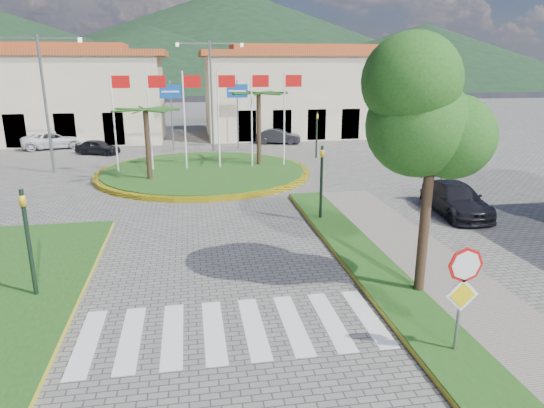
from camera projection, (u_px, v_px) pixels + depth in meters
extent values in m
cube|color=gray|center=(498.00, 348.00, 11.13)|extent=(4.00, 28.00, 0.15)
cube|color=#1E4A15|center=(450.00, 353.00, 10.94)|extent=(1.60, 28.00, 0.18)
cube|color=silver|center=(230.00, 329.00, 12.07)|extent=(8.00, 3.00, 0.01)
cylinder|color=yellow|center=(204.00, 172.00, 29.08)|extent=(12.70, 12.70, 0.24)
cylinder|color=#1E4A15|center=(204.00, 172.00, 29.07)|extent=(12.00, 12.00, 0.30)
cylinder|color=black|center=(148.00, 148.00, 26.17)|extent=(0.28, 0.28, 4.05)
cylinder|color=black|center=(259.00, 132.00, 29.98)|extent=(0.28, 0.28, 4.68)
cylinder|color=silver|center=(114.00, 125.00, 27.94)|extent=(0.10, 0.10, 6.00)
cube|color=#BC0C0C|center=(121.00, 82.00, 27.37)|extent=(1.00, 0.03, 0.70)
cylinder|color=silver|center=(150.00, 124.00, 28.27)|extent=(0.10, 0.10, 6.00)
cube|color=#BC0C0C|center=(157.00, 82.00, 27.69)|extent=(1.00, 0.03, 0.70)
cylinder|color=silver|center=(185.00, 123.00, 28.59)|extent=(0.10, 0.10, 6.00)
cube|color=#BC0C0C|center=(192.00, 81.00, 28.02)|extent=(1.00, 0.03, 0.70)
cylinder|color=silver|center=(219.00, 123.00, 28.92)|extent=(0.10, 0.10, 6.00)
cube|color=#BC0C0C|center=(227.00, 81.00, 28.34)|extent=(1.00, 0.03, 0.70)
cylinder|color=silver|center=(252.00, 122.00, 29.24)|extent=(0.10, 0.10, 6.00)
cube|color=#BC0C0C|center=(261.00, 81.00, 28.67)|extent=(1.00, 0.03, 0.70)
cylinder|color=silver|center=(284.00, 121.00, 29.57)|extent=(0.10, 0.10, 6.00)
cube|color=#BC0C0C|center=(294.00, 81.00, 28.99)|extent=(1.00, 0.03, 0.70)
cylinder|color=slate|center=(459.00, 306.00, 10.63)|extent=(0.07, 0.07, 2.50)
cylinder|color=red|center=(466.00, 265.00, 10.30)|extent=(0.80, 0.03, 0.80)
cube|color=yellow|center=(462.00, 295.00, 10.49)|extent=(0.78, 0.03, 0.78)
cylinder|color=black|center=(425.00, 222.00, 13.30)|extent=(0.28, 0.28, 4.40)
ellipsoid|color=#1D4813|center=(435.00, 111.00, 12.47)|extent=(3.60, 3.60, 3.20)
cylinder|color=black|center=(29.00, 246.00, 13.15)|extent=(0.12, 0.12, 3.20)
imported|color=gold|center=(24.00, 211.00, 12.87)|extent=(0.15, 0.18, 0.90)
cylinder|color=black|center=(321.00, 184.00, 19.93)|extent=(0.12, 0.12, 3.20)
imported|color=gold|center=(322.00, 161.00, 19.66)|extent=(0.15, 0.18, 0.90)
cylinder|color=black|center=(317.00, 135.00, 33.76)|extent=(0.12, 0.12, 3.20)
imported|color=gold|center=(317.00, 121.00, 33.48)|extent=(0.18, 0.15, 0.90)
cylinder|color=slate|center=(172.00, 116.00, 36.59)|extent=(0.12, 0.12, 5.20)
cube|color=#0F43A4|center=(170.00, 92.00, 36.03)|extent=(1.60, 0.05, 1.00)
cylinder|color=slate|center=(238.00, 115.00, 37.40)|extent=(0.12, 0.12, 5.20)
cube|color=#0F43A4|center=(237.00, 91.00, 36.85)|extent=(1.60, 0.05, 1.00)
cylinder|color=slate|center=(212.00, 97.00, 35.74)|extent=(0.16, 0.16, 8.00)
cube|color=slate|center=(193.00, 43.00, 34.49)|extent=(2.40, 0.08, 0.08)
cube|color=slate|center=(227.00, 43.00, 34.88)|extent=(2.40, 0.08, 0.08)
cylinder|color=slate|center=(46.00, 106.00, 28.44)|extent=(0.16, 0.16, 8.00)
cube|color=slate|center=(14.00, 38.00, 27.19)|extent=(2.40, 0.08, 0.08)
cube|color=slate|center=(59.00, 38.00, 27.58)|extent=(2.40, 0.08, 0.08)
cube|color=beige|center=(29.00, 99.00, 41.02)|extent=(22.00, 9.00, 7.00)
cube|color=#9A411D|center=(23.00, 53.00, 39.98)|extent=(23.32, 9.54, 0.50)
cube|color=#9A411D|center=(22.00, 47.00, 39.84)|extent=(16.50, 4.95, 0.60)
cube|color=beige|center=(305.00, 96.00, 44.92)|extent=(18.00, 9.00, 7.00)
cube|color=#9A411D|center=(306.00, 54.00, 43.88)|extent=(19.08, 9.54, 0.50)
cube|color=#9A411D|center=(306.00, 48.00, 43.74)|extent=(13.50, 4.95, 0.60)
cone|color=black|center=(233.00, 37.00, 158.05)|extent=(180.00, 180.00, 30.00)
cone|color=black|center=(425.00, 55.00, 144.98)|extent=(120.00, 120.00, 18.00)
cone|color=black|center=(150.00, 58.00, 127.52)|extent=(110.00, 110.00, 16.00)
imported|color=silver|center=(54.00, 140.00, 37.86)|extent=(5.14, 3.40, 1.31)
imported|color=black|center=(98.00, 147.00, 35.34)|extent=(3.46, 2.41, 1.09)
imported|color=black|center=(278.00, 136.00, 40.11)|extent=(3.86, 2.24, 1.20)
imported|color=black|center=(456.00, 199.00, 21.27)|extent=(2.25, 4.75, 1.34)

